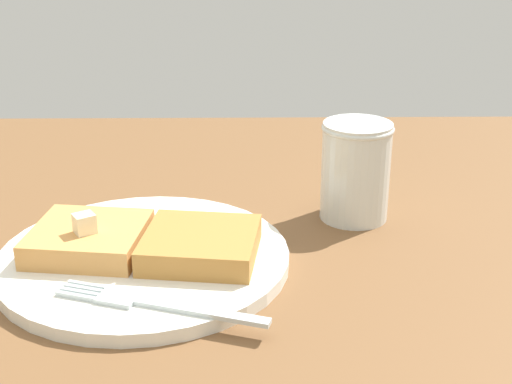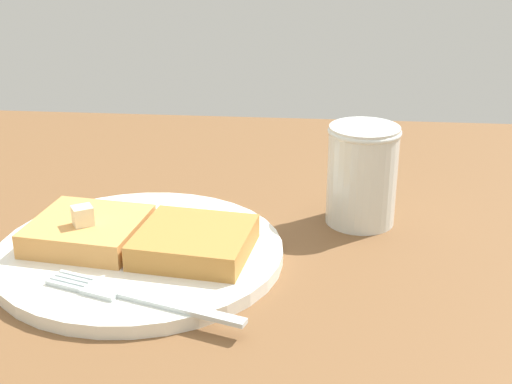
{
  "view_description": "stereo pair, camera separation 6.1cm",
  "coord_description": "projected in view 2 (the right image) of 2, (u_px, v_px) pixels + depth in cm",
  "views": [
    {
      "loc": [
        12.96,
        -41.0,
        30.7
      ],
      "look_at": [
        13.75,
        15.66,
        7.37
      ],
      "focal_mm": 50.0,
      "sensor_mm": 36.0,
      "label": 1
    },
    {
      "loc": [
        19.07,
        -40.76,
        30.7
      ],
      "look_at": [
        13.75,
        15.66,
        7.37
      ],
      "focal_mm": 50.0,
      "sensor_mm": 36.0,
      "label": 2
    }
  ],
  "objects": [
    {
      "name": "butter_pat_primary",
      "position": [
        87.0,
        216.0,
        0.58
      ],
      "size": [
        2.1,
        2.05,
        1.59
      ],
      "primitive_type": "cube",
      "rotation": [
        0.0,
        0.0,
        0.56
      ],
      "color": "#F9EDC2",
      "rests_on": "toast_slice_left"
    },
    {
      "name": "syrup_jar",
      "position": [
        362.0,
        177.0,
        0.65
      ],
      "size": [
        6.58,
        6.58,
        9.22
      ],
      "color": "#491B08",
      "rests_on": "table_surface"
    },
    {
      "name": "plate",
      "position": [
        140.0,
        252.0,
        0.59
      ],
      "size": [
        23.82,
        23.82,
        1.1
      ],
      "color": "white",
      "rests_on": "table_surface"
    },
    {
      "name": "table_surface",
      "position": [
        42.0,
        347.0,
        0.5
      ],
      "size": [
        107.11,
        107.11,
        2.87
      ],
      "primitive_type": "cube",
      "color": "brown",
      "rests_on": "ground"
    },
    {
      "name": "toast_slice_left",
      "position": [
        85.0,
        231.0,
        0.6
      ],
      "size": [
        9.95,
        9.6,
        2.04
      ],
      "primitive_type": "cube",
      "rotation": [
        0.0,
        0.0,
        -0.13
      ],
      "color": "#D8974F",
      "rests_on": "plate"
    },
    {
      "name": "fork",
      "position": [
        131.0,
        296.0,
        0.51
      ],
      "size": [
        15.64,
        6.39,
        0.36
      ],
      "color": "silver",
      "rests_on": "plate"
    },
    {
      "name": "toast_slice_middle",
      "position": [
        194.0,
        242.0,
        0.58
      ],
      "size": [
        9.95,
        9.6,
        2.04
      ],
      "primitive_type": "cube",
      "rotation": [
        0.0,
        0.0,
        -0.13
      ],
      "color": "#B67B38",
      "rests_on": "plate"
    }
  ]
}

